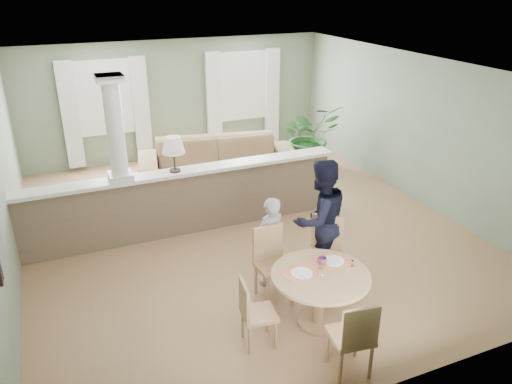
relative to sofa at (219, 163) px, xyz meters
name	(u,v)px	position (x,y,z in m)	size (l,w,h in m)	color
ground	(242,226)	(-0.28, -1.94, -0.47)	(8.00, 8.00, 0.00)	tan
room_shell	(225,115)	(-0.30, -1.32, 1.34)	(7.02, 8.02, 2.71)	gray
pony_wall	(181,194)	(-1.26, -1.74, 0.24)	(5.32, 0.38, 2.70)	#775F4C
sofa	(219,163)	(0.00, 0.00, 0.00)	(3.20, 1.25, 0.93)	olive
houseplant	(310,136)	(2.20, 0.20, 0.25)	(1.29, 1.12, 1.43)	#265D25
dining_table	(320,284)	(-0.36, -4.74, 0.11)	(1.20, 1.20, 0.82)	tan
chair_far_boy	(272,260)	(-0.64, -3.95, 0.08)	(0.46, 0.46, 0.99)	tan
chair_far_man	(325,249)	(0.14, -4.02, 0.09)	(0.64, 0.64, 1.02)	tan
chair_near	(354,336)	(-0.47, -5.64, 0.06)	(0.48, 0.48, 0.95)	tan
chair_side	(253,311)	(-1.24, -4.77, 0.00)	(0.43, 0.43, 0.85)	tan
child_person	(270,241)	(-0.54, -3.67, 0.18)	(0.47, 0.31, 1.30)	gray
man_person	(320,220)	(0.18, -3.76, 0.41)	(0.86, 0.67, 1.76)	black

